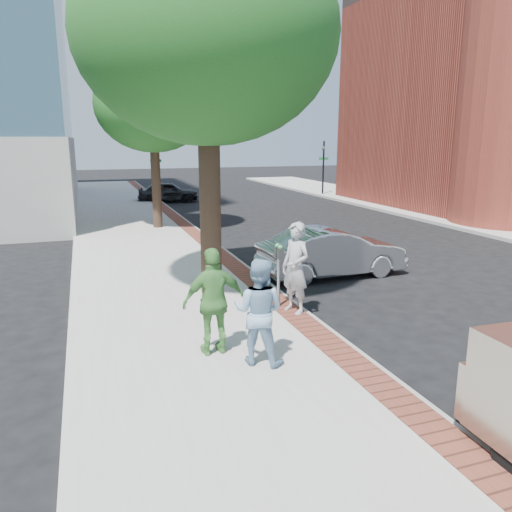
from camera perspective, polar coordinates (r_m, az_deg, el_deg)
name	(u,v)px	position (r m, az deg, el deg)	size (l,w,h in m)	color
ground	(259,320)	(11.19, 0.37, -7.27)	(120.00, 120.00, 0.00)	black
sidewalk	(146,248)	(18.40, -12.42, 0.85)	(5.00, 60.00, 0.15)	#9E9991
brick_strip	(206,242)	(18.75, -5.75, 1.57)	(0.60, 60.00, 0.01)	brown
curb	(215,244)	(18.84, -4.71, 1.41)	(0.10, 60.00, 0.15)	gray
sidewalk_far	(497,224)	(25.65, 25.86, 3.27)	(5.00, 60.00, 0.15)	#9E9991
signal_near	(156,167)	(32.23, -11.36, 9.99)	(0.70, 0.15, 3.80)	black
signal_far	(323,164)	(35.71, 7.71, 10.42)	(0.70, 0.15, 3.80)	black
tree_near	(207,36)	(12.34, -5.67, 23.70)	(6.00, 6.00, 8.51)	black
tree_far	(153,105)	(22.13, -11.74, 16.53)	(4.80, 4.80, 7.14)	black
parking_meter	(279,262)	(11.27, 2.61, -0.72)	(0.12, 0.32, 1.47)	gray
person_gray	(295,268)	(10.95, 4.53, -1.38)	(0.74, 0.49, 2.03)	#9C9BA0
person_officer	(259,311)	(8.49, 0.32, -6.35)	(0.90, 0.70, 1.84)	#81A9C7
person_green	(214,302)	(8.87, -4.79, -5.21)	(1.14, 0.47, 1.94)	#4F9343
sedan_silver	(332,252)	(14.63, 8.67, 0.41)	(1.51, 4.32, 1.42)	#B4B5BB
bg_car	(168,192)	(32.49, -10.01, 7.24)	(1.54, 3.82, 1.30)	black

